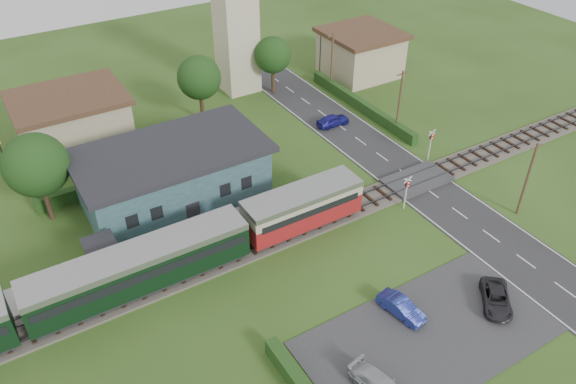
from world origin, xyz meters
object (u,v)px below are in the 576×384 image
church_tower (235,3)px  car_park_dark (496,299)px  car_park_blue (401,307)px  equipment_hut (102,255)px  train (95,284)px  pedestrian_far (116,255)px  house_east (361,52)px  car_on_road (333,120)px  crossing_signal_far (431,140)px  pedestrian_near (294,196)px  house_west (72,120)px  crossing_signal_near (407,188)px  station_building (173,174)px

church_tower → car_park_dark: bearing=-90.7°
car_park_blue → car_park_dark: 6.87m
car_park_dark → equipment_hut: bearing=-177.9°
train → pedestrian_far: 3.81m
house_east → pedestrian_far: (-37.11, -19.00, -1.37)m
train → car_on_road: (28.76, 12.71, -1.51)m
train → church_tower: 36.51m
house_east → car_park_blue: 40.01m
crossing_signal_far → pedestrian_near: (-15.32, 0.26, -0.94)m
equipment_hut → car_park_blue: equipment_hut is taller
train → equipment_hut: bearing=67.4°
house_west → crossing_signal_near: 33.22m
church_tower → car_park_blue: church_tower is taller
station_building → crossing_signal_near: size_ratio=4.88×
crossing_signal_far → car_on_road: (-4.17, 10.31, -1.47)m
train → crossing_signal_far: size_ratio=13.18×
equipment_hut → car_on_road: bearing=19.1°
car_on_road → pedestrian_near: bearing=133.3°
crossing_signal_near → crossing_signal_far: bearing=33.7°
car_park_blue → station_building: bearing=101.3°
station_building → crossing_signal_far: station_building is taller
train → pedestrian_far: (2.22, 3.00, -0.75)m
train → church_tower: bearing=46.9°
pedestrian_far → house_east: bearing=-54.8°
station_building → crossing_signal_far: 24.51m
house_west → car_on_road: (24.43, -10.29, -2.12)m
church_tower → train: bearing=-133.1°
car_park_blue → house_east: bearing=46.4°
pedestrian_near → equipment_hut: bearing=-8.8°
car_park_blue → crossing_signal_near: bearing=37.5°
station_building → house_west: size_ratio=1.48×
equipment_hut → house_east: 42.41m
crossing_signal_near → church_tower: bearing=92.8°
crossing_signal_far → car_park_blue: crossing_signal_far is taller
car_park_dark → pedestrian_far: size_ratio=2.05×
crossing_signal_far → car_park_blue: 20.77m
station_building → equipment_hut: bearing=-144.1°
house_east → pedestrian_near: bearing=-138.3°
equipment_hut → church_tower: church_tower is taller
equipment_hut → church_tower: 33.48m
train → pedestrian_near: train is taller
crossing_signal_far → car_park_blue: size_ratio=0.92×
house_east → car_park_blue: (-21.77, -33.50, -2.13)m
church_tower → car_on_road: 16.96m
station_building → car_on_road: bearing=10.8°
church_tower → crossing_signal_far: church_tower is taller
car_park_dark → pedestrian_far: pedestrian_far is taller
station_building → house_east: house_east is taller
house_west → crossing_signal_near: size_ratio=3.30×
equipment_hut → car_on_road: size_ratio=0.70×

